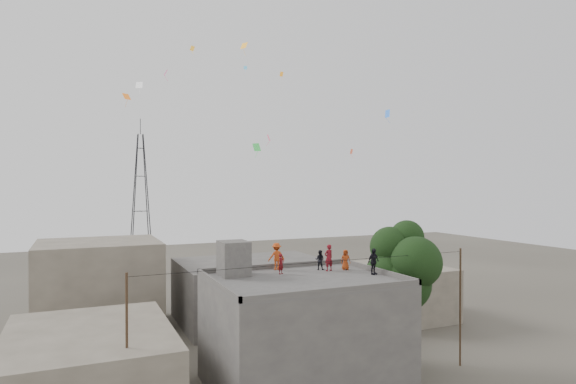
% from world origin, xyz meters
% --- Properties ---
extents(main_building, '(10.00, 8.00, 6.10)m').
position_xyz_m(main_building, '(0.00, 0.00, 3.05)').
color(main_building, '#4B4846').
rests_on(main_building, ground).
extents(parapet, '(10.00, 8.00, 0.30)m').
position_xyz_m(parapet, '(0.00, 0.00, 6.25)').
color(parapet, '#4B4846').
rests_on(parapet, main_building).
extents(stair_head_box, '(1.60, 1.80, 2.00)m').
position_xyz_m(stair_head_box, '(-3.20, 2.60, 7.10)').
color(stair_head_box, '#4B4846').
rests_on(stair_head_box, main_building).
extents(neighbor_west, '(8.00, 10.00, 4.00)m').
position_xyz_m(neighbor_west, '(-11.00, 2.00, 2.00)').
color(neighbor_west, '#665E51').
rests_on(neighbor_west, ground).
extents(neighbor_north, '(12.00, 9.00, 5.00)m').
position_xyz_m(neighbor_north, '(2.00, 14.00, 2.50)').
color(neighbor_north, '#4B4846').
rests_on(neighbor_north, ground).
extents(neighbor_northwest, '(9.00, 8.00, 7.00)m').
position_xyz_m(neighbor_northwest, '(-10.00, 16.00, 3.50)').
color(neighbor_northwest, '#665E51').
rests_on(neighbor_northwest, ground).
extents(neighbor_east, '(7.00, 8.00, 4.40)m').
position_xyz_m(neighbor_east, '(14.00, 10.00, 2.20)').
color(neighbor_east, '#665E51').
rests_on(neighbor_east, ground).
extents(tree, '(4.90, 4.60, 9.10)m').
position_xyz_m(tree, '(7.37, 0.60, 6.10)').
color(tree, black).
rests_on(tree, ground).
extents(utility_line, '(20.12, 0.62, 7.40)m').
position_xyz_m(utility_line, '(0.50, -1.25, 3.83)').
color(utility_line, black).
rests_on(utility_line, ground).
extents(transmission_tower, '(2.97, 2.97, 20.01)m').
position_xyz_m(transmission_tower, '(-4.00, 40.00, 9.07)').
color(transmission_tower, black).
rests_on(transmission_tower, ground).
extents(person_red_adult, '(0.66, 0.50, 1.62)m').
position_xyz_m(person_red_adult, '(2.58, 1.70, 6.91)').
color(person_red_adult, maroon).
rests_on(person_red_adult, main_building).
extents(person_orange_child, '(0.70, 0.54, 1.26)m').
position_xyz_m(person_orange_child, '(3.73, 1.64, 6.73)').
color(person_orange_child, '#9B3511').
rests_on(person_orange_child, main_building).
extents(person_dark_child, '(0.75, 0.74, 1.21)m').
position_xyz_m(person_dark_child, '(2.30, 2.34, 6.71)').
color(person_dark_child, black).
rests_on(person_dark_child, main_building).
extents(person_dark_adult, '(0.97, 0.63, 1.54)m').
position_xyz_m(person_dark_adult, '(4.40, -0.44, 6.87)').
color(person_dark_adult, black).
rests_on(person_dark_adult, main_building).
extents(person_orange_adult, '(1.09, 0.65, 1.67)m').
position_xyz_m(person_orange_adult, '(-0.18, 3.40, 6.93)').
color(person_orange_adult, '#C04316').
rests_on(person_orange_adult, main_building).
extents(person_red_child, '(0.53, 0.48, 1.21)m').
position_xyz_m(person_red_child, '(-0.49, 1.93, 6.70)').
color(person_red_child, maroon).
rests_on(person_red_child, main_building).
extents(kites, '(17.08, 18.59, 9.40)m').
position_xyz_m(kites, '(-0.89, 7.93, 17.58)').
color(kites, orange).
rests_on(kites, ground).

